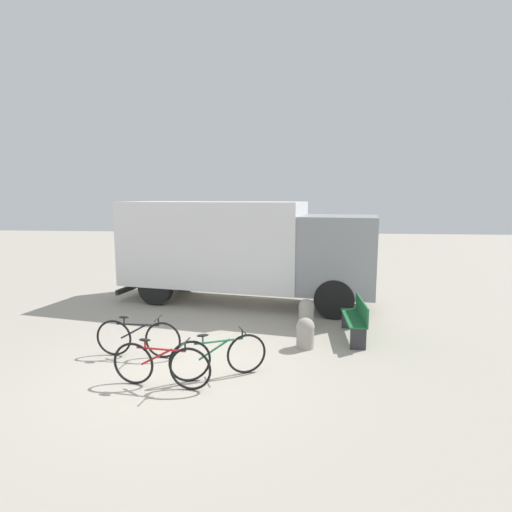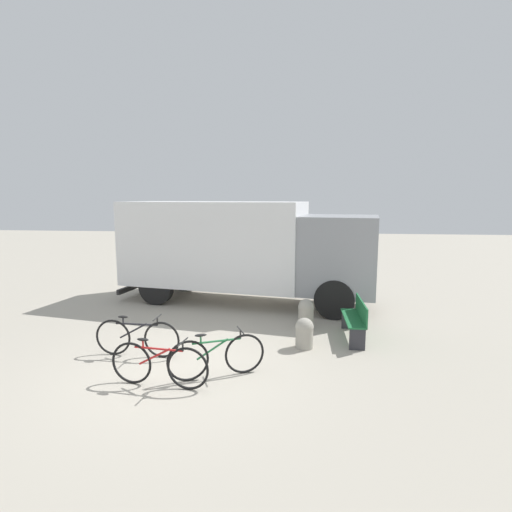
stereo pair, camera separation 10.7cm
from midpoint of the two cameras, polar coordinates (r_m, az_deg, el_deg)
The scene contains 8 objects.
ground_plane at distance 8.07m, azimuth -10.68°, elevation -15.77°, with size 60.00×60.00×0.00m, color #A8A091.
delivery_truck at distance 12.36m, azimuth -1.79°, elevation 1.32°, with size 8.11×3.52×3.15m.
park_bench at distance 9.68m, azimuth 14.42°, elevation -8.54°, with size 0.42×1.54×0.92m.
bicycle_near at distance 8.78m, azimuth -16.29°, elevation -11.11°, with size 1.82×0.44×0.86m.
bicycle_middle at distance 7.36m, azimuth -13.28°, elevation -14.86°, with size 1.82×0.44×0.86m.
bicycle_far at distance 7.55m, azimuth -5.22°, elevation -14.05°, with size 1.68×0.79×0.86m.
bollard_near_bench at distance 8.96m, azimuth 7.27°, elevation -10.77°, with size 0.40×0.40×0.68m.
bollard_far_bench at distance 10.23m, azimuth 7.46°, elevation -8.05°, with size 0.40×0.40×0.75m.
Camera 2 is at (2.27, -7.02, 3.28)m, focal length 28.00 mm.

